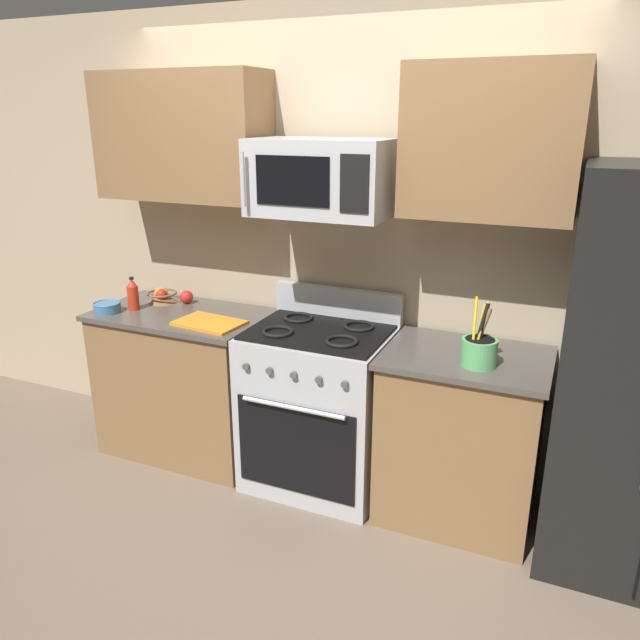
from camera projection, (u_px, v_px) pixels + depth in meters
ground_plane at (267, 546)px, 3.02m from camera, size 16.00×16.00×0.00m
wall_back at (345, 248)px, 3.48m from camera, size 8.00×0.10×2.60m
counter_left at (185, 382)px, 3.77m from camera, size 1.02×0.61×0.91m
range_oven at (319, 406)px, 3.42m from camera, size 0.76×0.65×1.09m
counter_right at (460, 437)px, 3.13m from camera, size 0.80×0.61×0.91m
microwave at (321, 178)px, 3.04m from camera, size 0.70×0.44×0.38m
upper_cabinets_left at (183, 137)px, 3.44m from camera, size 1.01×0.34×0.70m
upper_cabinets_right at (491, 142)px, 2.80m from camera, size 0.79×0.34×0.70m
utensil_crock at (479, 350)px, 2.84m from camera, size 0.17×0.17×0.33m
fruit_basket at (162, 296)px, 3.80m from camera, size 0.19×0.19×0.10m
apple_loose at (187, 297)px, 3.78m from camera, size 0.08×0.08×0.08m
cutting_board at (209, 323)px, 3.42m from camera, size 0.40×0.28×0.02m
bottle_hot_sauce at (133, 295)px, 3.65m from camera, size 0.07×0.07×0.20m
prep_bowl at (107, 307)px, 3.62m from camera, size 0.16×0.16×0.06m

